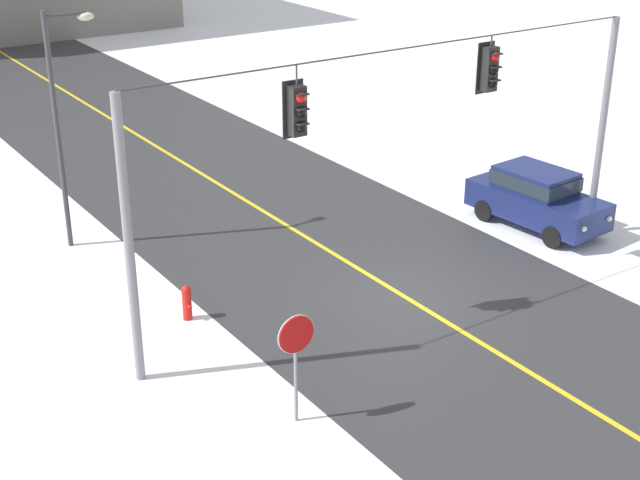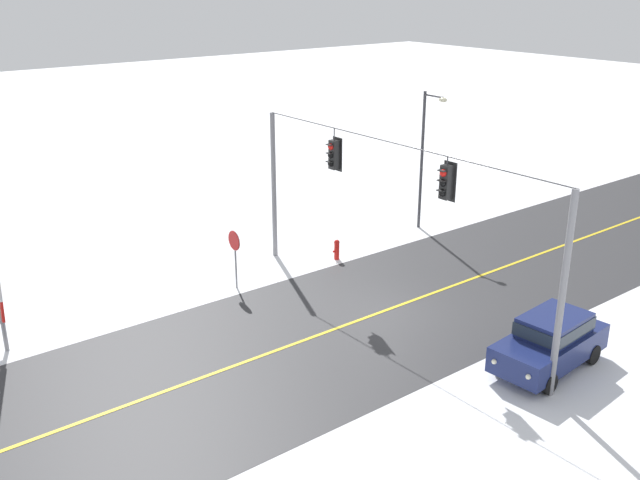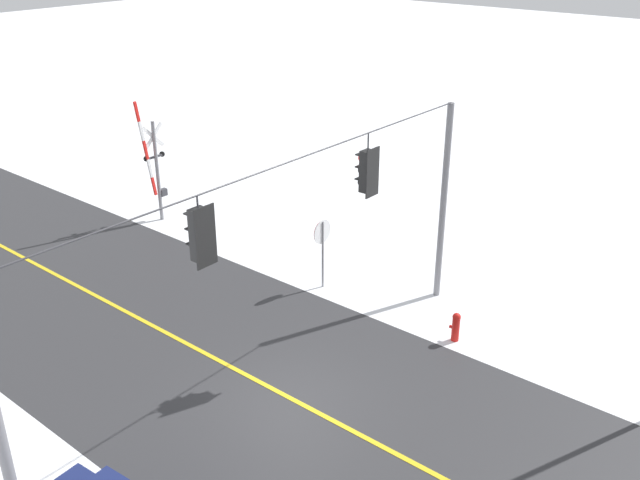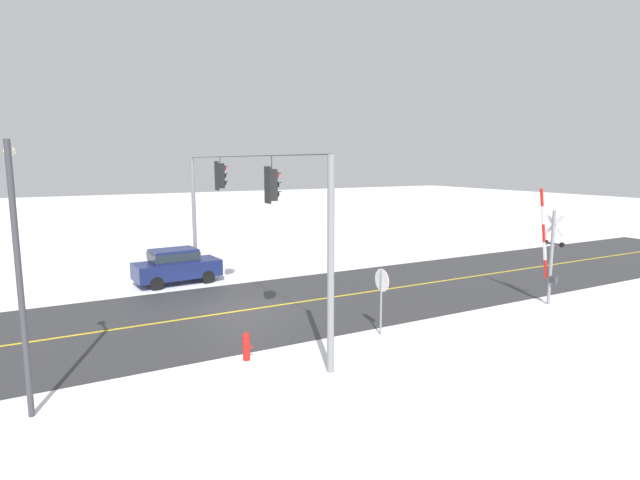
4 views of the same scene
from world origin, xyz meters
TOP-DOWN VIEW (x-y plane):
  - ground_plane at (0.00, 0.00)m, footprint 160.00×160.00m
  - road_asphalt at (0.00, 6.00)m, footprint 9.00×80.00m
  - lane_centre_line at (0.00, 6.00)m, footprint 0.14×72.00m
  - signal_span at (-0.10, -0.01)m, footprint 14.20×0.47m
  - stop_sign at (-5.09, -3.16)m, footprint 0.80×0.09m
  - railroad_crossing at (-5.32, -11.68)m, footprint 1.24×0.31m
  - parked_car_navy at (6.03, 1.25)m, footprint 2.08×4.30m
  - streetlamp_near at (-5.59, 7.55)m, footprint 1.39×0.28m
  - fire_hydrant at (-5.00, 1.80)m, footprint 0.24×0.31m

SIDE VIEW (x-z plane):
  - ground_plane at x=0.00m, z-range 0.00..0.00m
  - road_asphalt at x=0.00m, z-range 0.00..0.01m
  - lane_centre_line at x=0.00m, z-range 0.01..0.01m
  - fire_hydrant at x=-5.00m, z-range 0.03..0.91m
  - parked_car_navy at x=6.03m, z-range 0.08..1.82m
  - stop_sign at x=-5.09m, z-range 0.54..2.89m
  - railroad_crossing at x=-5.32m, z-range -0.13..4.75m
  - streetlamp_near at x=-5.59m, z-range 0.67..7.17m
  - signal_span at x=-0.10m, z-range 0.93..7.15m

